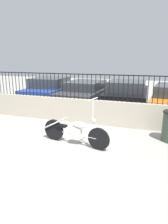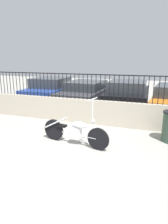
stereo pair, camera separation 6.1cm
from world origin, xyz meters
name	(u,v)px [view 1 (the left image)]	position (x,y,z in m)	size (l,w,h in m)	color
ground_plane	(51,157)	(0.00, 0.00, 0.00)	(40.00, 40.00, 0.00)	gray
low_wall	(87,112)	(0.00, 2.86, 0.46)	(9.26, 0.18, 0.91)	#B2A893
fence_railing	(87,83)	(0.00, 2.86, 1.50)	(9.26, 0.04, 0.94)	black
motorcycle_white	(72,130)	(0.21, 0.92, 0.41)	(2.08, 0.62, 1.38)	black
car_blue	(52,90)	(-3.11, 5.92, 0.69)	(2.06, 4.29, 1.38)	black
car_dark_grey	(86,93)	(-1.03, 5.86, 0.65)	(2.03, 4.59, 1.27)	black
car_black	(127,94)	(1.07, 5.76, 0.69)	(1.96, 4.04, 1.36)	black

